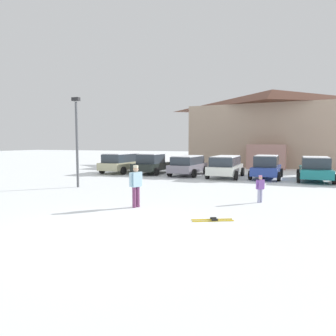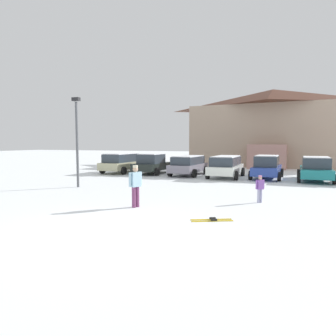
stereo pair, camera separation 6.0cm
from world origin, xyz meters
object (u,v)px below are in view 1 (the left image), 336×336
at_px(parked_white_suv, 226,166).
at_px(parked_teal_hatchback, 315,169).
at_px(parked_beige_suv, 121,162).
at_px(skier_adult_in_blue_parka, 136,184).
at_px(pair_of_skis, 213,220).
at_px(lamp_post, 77,137).
at_px(skier_child_in_purple_jacket, 260,187).
at_px(parked_black_sedan, 151,164).
at_px(parked_grey_wagon, 188,165).
at_px(ski_lodge, 271,127).
at_px(parked_blue_hatchback, 266,167).

distance_m(parked_white_suv, parked_teal_hatchback, 5.96).
xyz_separation_m(parked_beige_suv, skier_adult_in_blue_parka, (7.43, -11.99, 0.04)).
xyz_separation_m(parked_white_suv, parked_teal_hatchback, (5.96, -0.00, -0.04)).
bearing_deg(parked_teal_hatchback, parked_white_suv, 179.96).
bearing_deg(skier_adult_in_blue_parka, parked_teal_hatchback, 57.01).
relative_size(parked_white_suv, pair_of_skis, 3.51).
distance_m(parked_beige_suv, skier_adult_in_blue_parka, 14.11).
bearing_deg(lamp_post, parked_teal_hatchback, 31.08).
relative_size(skier_child_in_purple_jacket, pair_of_skis, 0.86).
distance_m(parked_black_sedan, parked_grey_wagon, 3.17).
bearing_deg(parked_beige_suv, skier_adult_in_blue_parka, -58.19).
xyz_separation_m(parked_grey_wagon, parked_white_suv, (3.03, -0.44, 0.02)).
relative_size(parked_white_suv, skier_adult_in_blue_parka, 2.86).
bearing_deg(ski_lodge, parked_grey_wagon, -112.27).
bearing_deg(skier_child_in_purple_jacket, parked_black_sedan, 134.36).
relative_size(parked_beige_suv, parked_white_suv, 0.94).
bearing_deg(parked_white_suv, parked_blue_hatchback, 7.68).
xyz_separation_m(ski_lodge, skier_adult_in_blue_parka, (-4.27, -26.04, -3.41)).
bearing_deg(skier_child_in_purple_jacket, parked_white_suv, 108.51).
bearing_deg(parked_black_sedan, parked_grey_wagon, -0.88).
relative_size(ski_lodge, parked_white_suv, 3.72).
bearing_deg(lamp_post, ski_lodge, 66.21).
bearing_deg(parked_blue_hatchback, pair_of_skis, -94.99).
relative_size(ski_lodge, parked_black_sedan, 4.33).
bearing_deg(parked_teal_hatchback, skier_adult_in_blue_parka, -122.99).
bearing_deg(lamp_post, parked_blue_hatchback, 39.66).
relative_size(ski_lodge, parked_blue_hatchback, 3.93).
bearing_deg(skier_adult_in_blue_parka, parked_beige_suv, 121.81).
xyz_separation_m(parked_white_suv, parked_blue_hatchback, (2.85, 0.38, -0.03)).
distance_m(parked_black_sedan, lamp_post, 8.69).
relative_size(parked_blue_hatchback, parked_teal_hatchback, 0.96).
distance_m(parked_grey_wagon, skier_child_in_purple_jacket, 11.10).
xyz_separation_m(parked_teal_hatchback, lamp_post, (-13.10, -7.90, 2.07)).
xyz_separation_m(parked_black_sedan, parked_blue_hatchback, (9.04, -0.11, -0.00)).
distance_m(skier_child_in_purple_jacket, lamp_post, 10.41).
distance_m(parked_white_suv, lamp_post, 10.84).
relative_size(parked_grey_wagon, skier_adult_in_blue_parka, 2.75).
xyz_separation_m(parked_black_sedan, pair_of_skis, (7.92, -13.04, -0.82)).
bearing_deg(lamp_post, parked_white_suv, 47.88).
relative_size(ski_lodge, parked_grey_wagon, 3.86).
distance_m(ski_lodge, parked_white_suv, 15.11).
xyz_separation_m(parked_black_sedan, skier_child_in_purple_jacket, (9.17, -9.38, -0.18)).
bearing_deg(parked_white_suv, skier_child_in_purple_jacket, -71.49).
height_order(parked_grey_wagon, skier_adult_in_blue_parka, skier_adult_in_blue_parka).
relative_size(parked_beige_suv, skier_adult_in_blue_parka, 2.68).
distance_m(ski_lodge, parked_blue_hatchback, 14.50).
relative_size(parked_grey_wagon, skier_child_in_purple_jacket, 3.94).
bearing_deg(pair_of_skis, parked_blue_hatchback, 85.01).
height_order(ski_lodge, parked_teal_hatchback, ski_lodge).
distance_m(parked_beige_suv, skier_child_in_purple_jacket, 15.15).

